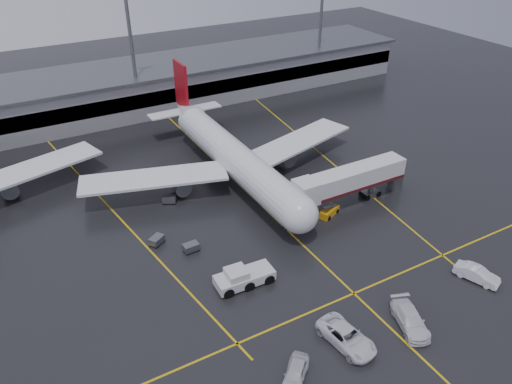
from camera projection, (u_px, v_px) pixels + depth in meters
ground at (261, 205)px, 74.92m from camera, size 220.00×220.00×0.00m
apron_line_centre at (261, 205)px, 74.91m from camera, size 0.25×90.00×0.02m
apron_line_stop at (354, 293)px, 58.52m from camera, size 60.00×0.25×0.02m
apron_line_left at (111, 209)px, 73.99m from camera, size 9.99×69.35×0.02m
apron_line_right at (320, 153)px, 89.90m from camera, size 7.57×69.64×0.02m
terminal at (152, 85)px, 108.38m from camera, size 122.00×19.00×8.60m
light_mast_mid at (132, 48)px, 96.60m from camera, size 3.00×1.20×25.45m
light_mast_right at (321, 22)px, 115.44m from camera, size 3.00×1.20×25.45m
main_airliner at (231, 155)px, 79.96m from camera, size 48.80×45.60×14.10m
jet_bridge at (351, 181)px, 73.38m from camera, size 19.90×3.40×6.05m
pushback_tractor at (243, 277)px, 59.42m from camera, size 7.29×3.38×2.56m
belt_loader at (329, 212)px, 72.46m from camera, size 3.79×2.68×2.21m
service_van_a at (347, 337)px, 51.58m from camera, size 4.03×7.22×1.91m
service_van_b at (410, 320)px, 53.72m from camera, size 4.61×6.87×1.85m
service_van_c at (477, 274)px, 60.16m from camera, size 3.61×5.64×1.76m
service_van_d at (295, 373)px, 47.82m from camera, size 4.97×4.84×1.69m
baggage_cart_a at (191, 247)px, 65.14m from camera, size 2.06×1.39×1.12m
baggage_cart_b at (157, 240)px, 66.45m from camera, size 2.39×2.18×1.12m
baggage_cart_c at (169, 199)px, 75.22m from camera, size 2.38×2.10×1.12m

